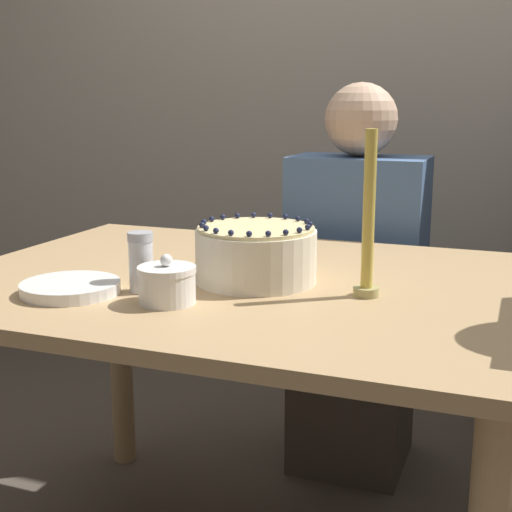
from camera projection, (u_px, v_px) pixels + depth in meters
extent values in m
cube|color=#ADA393|center=(376.00, 57.00, 2.72)|extent=(8.00, 0.05, 2.60)
cube|color=tan|center=(237.00, 283.00, 1.57)|extent=(1.27, 0.96, 0.03)
cylinder|color=tan|center=(121.00, 352.00, 2.24)|extent=(0.07, 0.07, 0.73)
cylinder|color=tan|center=(506.00, 408.00, 1.83)|extent=(0.07, 0.07, 0.73)
cylinder|color=#EFE5CC|center=(256.00, 256.00, 1.52)|extent=(0.26, 0.26, 0.11)
cylinder|color=beige|center=(256.00, 228.00, 1.50)|extent=(0.25, 0.25, 0.01)
sphere|color=#191E3D|center=(308.00, 227.00, 1.46)|extent=(0.01, 0.01, 0.01)
sphere|color=#191E3D|center=(310.00, 224.00, 1.50)|extent=(0.01, 0.01, 0.01)
sphere|color=#191E3D|center=(307.00, 221.00, 1.53)|extent=(0.01, 0.01, 0.01)
sphere|color=#191E3D|center=(298.00, 219.00, 1.57)|extent=(0.01, 0.01, 0.01)
sphere|color=#191E3D|center=(285.00, 217.00, 1.59)|extent=(0.01, 0.01, 0.01)
sphere|color=#191E3D|center=(270.00, 215.00, 1.61)|extent=(0.01, 0.01, 0.01)
sphere|color=#191E3D|center=(254.00, 215.00, 1.61)|extent=(0.01, 0.01, 0.01)
sphere|color=#191E3D|center=(237.00, 216.00, 1.60)|extent=(0.01, 0.01, 0.01)
sphere|color=#191E3D|center=(223.00, 217.00, 1.58)|extent=(0.01, 0.01, 0.01)
sphere|color=#191E3D|center=(211.00, 219.00, 1.56)|extent=(0.01, 0.01, 0.01)
sphere|color=#191E3D|center=(204.00, 222.00, 1.52)|extent=(0.01, 0.01, 0.01)
sphere|color=#191E3D|center=(202.00, 225.00, 1.49)|extent=(0.01, 0.01, 0.01)
sphere|color=#191E3D|center=(206.00, 228.00, 1.45)|extent=(0.01, 0.01, 0.01)
sphere|color=#191E3D|center=(216.00, 231.00, 1.42)|extent=(0.01, 0.01, 0.01)
sphere|color=#191E3D|center=(231.00, 233.00, 1.40)|extent=(0.01, 0.01, 0.01)
sphere|color=#191E3D|center=(249.00, 234.00, 1.39)|extent=(0.01, 0.01, 0.01)
sphere|color=#191E3D|center=(268.00, 234.00, 1.39)|extent=(0.01, 0.01, 0.01)
sphere|color=#191E3D|center=(286.00, 232.00, 1.41)|extent=(0.01, 0.01, 0.01)
sphere|color=#191E3D|center=(299.00, 230.00, 1.43)|extent=(0.01, 0.01, 0.01)
cylinder|color=white|center=(167.00, 288.00, 1.36)|extent=(0.11, 0.11, 0.06)
cylinder|color=white|center=(167.00, 269.00, 1.35)|extent=(0.11, 0.11, 0.01)
sphere|color=white|center=(166.00, 260.00, 1.35)|extent=(0.02, 0.02, 0.02)
cylinder|color=white|center=(141.00, 266.00, 1.44)|extent=(0.05, 0.05, 0.11)
cylinder|color=silver|center=(140.00, 236.00, 1.42)|extent=(0.05, 0.05, 0.02)
cylinder|color=white|center=(71.00, 292.00, 1.43)|extent=(0.20, 0.20, 0.01)
cylinder|color=white|center=(70.00, 288.00, 1.43)|extent=(0.20, 0.20, 0.01)
cylinder|color=white|center=(70.00, 284.00, 1.43)|extent=(0.20, 0.20, 0.01)
cylinder|color=tan|center=(366.00, 292.00, 1.41)|extent=(0.05, 0.05, 0.02)
cylinder|color=gold|center=(369.00, 210.00, 1.38)|extent=(0.02, 0.02, 0.31)
cube|color=#473D33|center=(353.00, 394.00, 2.26)|extent=(0.34, 0.34, 0.45)
cube|color=#4C6B99|center=(357.00, 244.00, 2.16)|extent=(0.40, 0.24, 0.53)
sphere|color=#D8AD8C|center=(361.00, 120.00, 2.08)|extent=(0.21, 0.21, 0.21)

